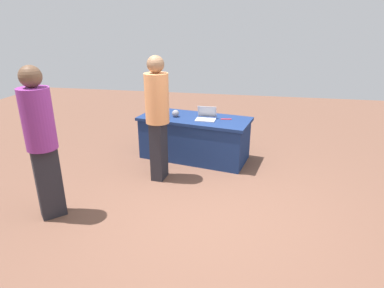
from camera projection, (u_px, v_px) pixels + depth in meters
ground_plane at (205, 217)px, 3.95m from camera, size 14.40×14.40×0.00m
table_foreground at (195, 138)px, 5.57m from camera, size 1.97×1.13×0.73m
person_attendee_standing at (41, 137)px, 3.64m from camera, size 0.48×0.48×1.82m
person_attendee_browsing at (157, 113)px, 4.59m from camera, size 0.37×0.37×1.83m
laptop_silver at (206, 117)px, 5.31m from camera, size 0.33×0.30×0.21m
yarn_ball at (176, 113)px, 5.46m from camera, size 0.12×0.12×0.12m
scissors_red at (226, 119)px, 5.33m from camera, size 0.18×0.06×0.01m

